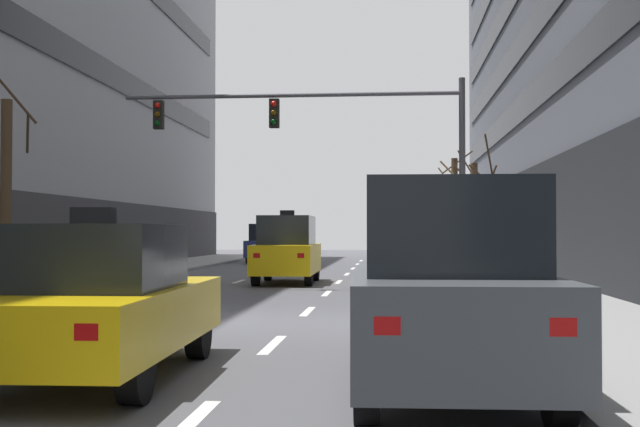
{
  "coord_description": "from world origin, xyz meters",
  "views": [
    {
      "loc": [
        3.42,
        -14.85,
        1.66
      ],
      "look_at": [
        0.74,
        15.59,
        2.36
      ],
      "focal_mm": 45.48,
      "sensor_mm": 36.0,
      "label": 1
    }
  ],
  "objects_px": {
    "car_parked_1": "(423,264)",
    "street_tree_0": "(6,190)",
    "street_tree_2": "(455,209)",
    "street_tree_1": "(475,212)",
    "taxi_driving_2": "(287,250)",
    "traffic_signal_0": "(336,135)",
    "taxi_driving_1": "(97,302)",
    "car_parked_0": "(447,289)",
    "car_driving_0": "(267,243)"
  },
  "relations": [
    {
      "from": "car_parked_1",
      "to": "street_tree_0",
      "type": "bearing_deg",
      "value": 152.67
    },
    {
      "from": "street_tree_2",
      "to": "car_parked_1",
      "type": "bearing_deg",
      "value": -95.72
    },
    {
      "from": "street_tree_1",
      "to": "taxi_driving_2",
      "type": "bearing_deg",
      "value": -146.75
    },
    {
      "from": "street_tree_1",
      "to": "street_tree_2",
      "type": "distance_m",
      "value": 9.39
    },
    {
      "from": "taxi_driving_2",
      "to": "street_tree_0",
      "type": "bearing_deg",
      "value": -137.31
    },
    {
      "from": "traffic_signal_0",
      "to": "street_tree_2",
      "type": "bearing_deg",
      "value": 74.23
    },
    {
      "from": "taxi_driving_1",
      "to": "street_tree_1",
      "type": "distance_m",
      "value": 22.36
    },
    {
      "from": "taxi_driving_2",
      "to": "street_tree_0",
      "type": "xyz_separation_m",
      "value": [
        -6.55,
        -6.04,
        1.65
      ]
    },
    {
      "from": "taxi_driving_1",
      "to": "car_parked_0",
      "type": "height_order",
      "value": "car_parked_0"
    },
    {
      "from": "car_driving_0",
      "to": "taxi_driving_2",
      "type": "xyz_separation_m",
      "value": [
        3.28,
        -17.08,
        0.05
      ]
    },
    {
      "from": "traffic_signal_0",
      "to": "street_tree_0",
      "type": "relative_size",
      "value": 1.69
    },
    {
      "from": "car_driving_0",
      "to": "car_parked_0",
      "type": "xyz_separation_m",
      "value": [
        7.22,
        -34.79,
        0.04
      ]
    },
    {
      "from": "traffic_signal_0",
      "to": "street_tree_0",
      "type": "distance_m",
      "value": 9.09
    },
    {
      "from": "car_parked_0",
      "to": "street_tree_2",
      "type": "xyz_separation_m",
      "value": [
        2.51,
        31.32,
        1.72
      ]
    },
    {
      "from": "traffic_signal_0",
      "to": "street_tree_0",
      "type": "bearing_deg",
      "value": -159.16
    },
    {
      "from": "car_driving_0",
      "to": "street_tree_2",
      "type": "bearing_deg",
      "value": -19.63
    },
    {
      "from": "taxi_driving_2",
      "to": "traffic_signal_0",
      "type": "height_order",
      "value": "traffic_signal_0"
    },
    {
      "from": "car_parked_0",
      "to": "street_tree_1",
      "type": "xyz_separation_m",
      "value": [
        2.51,
        21.94,
        1.32
      ]
    },
    {
      "from": "car_driving_0",
      "to": "car_parked_0",
      "type": "relative_size",
      "value": 0.96
    },
    {
      "from": "taxi_driving_2",
      "to": "car_parked_1",
      "type": "xyz_separation_m",
      "value": [
        3.94,
        -11.46,
        0.0
      ]
    },
    {
      "from": "traffic_signal_0",
      "to": "street_tree_1",
      "type": "distance_m",
      "value": 8.73
    },
    {
      "from": "car_parked_1",
      "to": "street_tree_1",
      "type": "relative_size",
      "value": 0.9
    },
    {
      "from": "car_parked_1",
      "to": "taxi_driving_2",
      "type": "bearing_deg",
      "value": 108.98
    },
    {
      "from": "taxi_driving_2",
      "to": "car_parked_0",
      "type": "xyz_separation_m",
      "value": [
        3.94,
        -17.71,
        -0.01
      ]
    },
    {
      "from": "car_driving_0",
      "to": "car_parked_1",
      "type": "xyz_separation_m",
      "value": [
        7.22,
        -28.54,
        0.05
      ]
    },
    {
      "from": "traffic_signal_0",
      "to": "street_tree_1",
      "type": "height_order",
      "value": "traffic_signal_0"
    },
    {
      "from": "taxi_driving_2",
      "to": "traffic_signal_0",
      "type": "bearing_deg",
      "value": -57.88
    },
    {
      "from": "car_driving_0",
      "to": "street_tree_0",
      "type": "height_order",
      "value": "street_tree_0"
    },
    {
      "from": "car_parked_1",
      "to": "traffic_signal_0",
      "type": "bearing_deg",
      "value": 104.0
    },
    {
      "from": "taxi_driving_1",
      "to": "street_tree_2",
      "type": "xyz_separation_m",
      "value": [
        6.42,
        30.74,
        1.94
      ]
    },
    {
      "from": "taxi_driving_1",
      "to": "car_parked_1",
      "type": "bearing_deg",
      "value": 55.43
    },
    {
      "from": "taxi_driving_2",
      "to": "car_parked_0",
      "type": "bearing_deg",
      "value": -77.46
    },
    {
      "from": "car_driving_0",
      "to": "taxi_driving_1",
      "type": "distance_m",
      "value": 34.37
    },
    {
      "from": "taxi_driving_2",
      "to": "street_tree_2",
      "type": "height_order",
      "value": "street_tree_2"
    },
    {
      "from": "car_driving_0",
      "to": "car_parked_0",
      "type": "distance_m",
      "value": 35.53
    },
    {
      "from": "car_parked_1",
      "to": "street_tree_2",
      "type": "bearing_deg",
      "value": 84.28
    },
    {
      "from": "taxi_driving_2",
      "to": "car_parked_0",
      "type": "height_order",
      "value": "taxi_driving_2"
    },
    {
      "from": "car_parked_1",
      "to": "taxi_driving_1",
      "type": "bearing_deg",
      "value": -124.57
    },
    {
      "from": "car_parked_1",
      "to": "street_tree_1",
      "type": "bearing_deg",
      "value": 80.91
    },
    {
      "from": "street_tree_0",
      "to": "street_tree_2",
      "type": "relative_size",
      "value": 1.06
    },
    {
      "from": "street_tree_1",
      "to": "street_tree_2",
      "type": "relative_size",
      "value": 0.92
    },
    {
      "from": "car_parked_0",
      "to": "street_tree_2",
      "type": "relative_size",
      "value": 0.82
    },
    {
      "from": "car_parked_0",
      "to": "street_tree_2",
      "type": "distance_m",
      "value": 31.47
    },
    {
      "from": "street_tree_0",
      "to": "street_tree_2",
      "type": "height_order",
      "value": "street_tree_0"
    },
    {
      "from": "taxi_driving_2",
      "to": "car_parked_0",
      "type": "distance_m",
      "value": 18.14
    },
    {
      "from": "taxi_driving_1",
      "to": "traffic_signal_0",
      "type": "height_order",
      "value": "traffic_signal_0"
    },
    {
      "from": "taxi_driving_2",
      "to": "street_tree_1",
      "type": "height_order",
      "value": "street_tree_1"
    },
    {
      "from": "car_driving_0",
      "to": "car_parked_1",
      "type": "height_order",
      "value": "car_parked_1"
    },
    {
      "from": "car_parked_0",
      "to": "traffic_signal_0",
      "type": "distance_m",
      "value": 15.38
    },
    {
      "from": "taxi_driving_2",
      "to": "car_parked_1",
      "type": "height_order",
      "value": "taxi_driving_2"
    }
  ]
}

